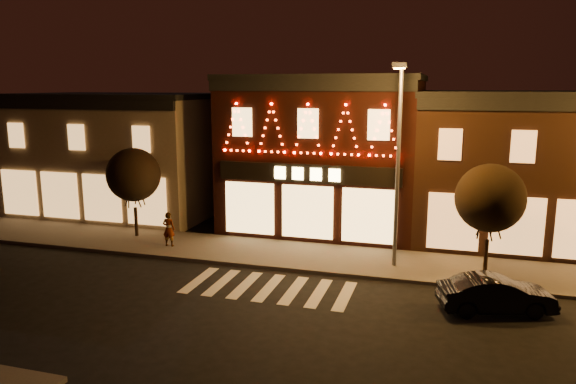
% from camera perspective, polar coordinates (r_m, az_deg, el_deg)
% --- Properties ---
extents(ground, '(120.00, 120.00, 0.00)m').
position_cam_1_polar(ground, '(18.00, -6.18, -14.43)').
color(ground, black).
rests_on(ground, ground).
extents(sidewalk_far, '(44.00, 4.00, 0.15)m').
position_cam_1_polar(sidewalk_far, '(24.58, 5.44, -7.10)').
color(sidewalk_far, '#47423D').
rests_on(sidewalk_far, ground).
extents(building_left, '(12.20, 8.28, 7.30)m').
position_cam_1_polar(building_left, '(35.06, -17.25, 3.96)').
color(building_left, '#7A6E57').
rests_on(building_left, ground).
extents(building_pulp, '(10.20, 8.34, 8.30)m').
position_cam_1_polar(building_pulp, '(29.82, 4.03, 4.22)').
color(building_pulp, black).
rests_on(building_pulp, ground).
extents(building_right_a, '(9.20, 8.28, 7.50)m').
position_cam_1_polar(building_right_a, '(29.37, 22.45, 2.50)').
color(building_right_a, '#371D13').
rests_on(building_right_a, ground).
extents(streetlamp_mid, '(0.54, 1.95, 8.52)m').
position_cam_1_polar(streetlamp_mid, '(22.60, 11.55, 4.31)').
color(streetlamp_mid, '#59595E').
rests_on(streetlamp_mid, sidewalk_far).
extents(tree_left, '(2.72, 2.72, 4.54)m').
position_cam_1_polar(tree_left, '(28.37, -16.00, 1.75)').
color(tree_left, black).
rests_on(tree_left, sidewalk_far).
extents(tree_right, '(2.74, 2.74, 4.59)m').
position_cam_1_polar(tree_right, '(22.91, 20.56, -0.61)').
color(tree_right, black).
rests_on(tree_right, sidewalk_far).
extents(dark_sedan, '(4.12, 2.36, 1.28)m').
position_cam_1_polar(dark_sedan, '(20.38, 21.11, -10.05)').
color(dark_sedan, black).
rests_on(dark_sedan, ground).
extents(pedestrian, '(0.62, 0.42, 1.68)m').
position_cam_1_polar(pedestrian, '(26.60, -12.48, -3.84)').
color(pedestrian, gray).
rests_on(pedestrian, sidewalk_far).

